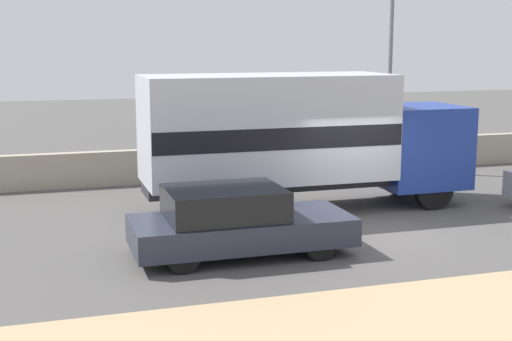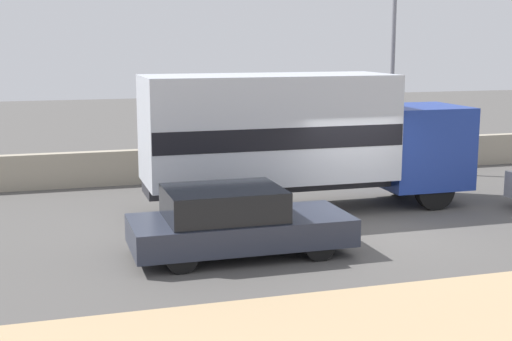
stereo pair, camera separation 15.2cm
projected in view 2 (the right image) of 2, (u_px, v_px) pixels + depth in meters
name	position (u px, v px, depth m)	size (l,w,h in m)	color
ground_plane	(377.00, 232.00, 16.20)	(80.00, 80.00, 0.00)	#514F4C
stone_wall_backdrop	(277.00, 160.00, 22.90)	(60.00, 0.35, 1.04)	#A39984
street_lamp	(393.00, 44.00, 22.94)	(0.56, 0.28, 7.25)	slate
box_truck	(297.00, 135.00, 17.93)	(8.42, 2.36, 3.47)	navy
car_hatchback	(235.00, 222.00, 14.37)	(4.44, 1.90, 1.40)	#282D3D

